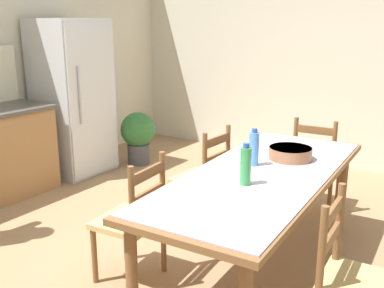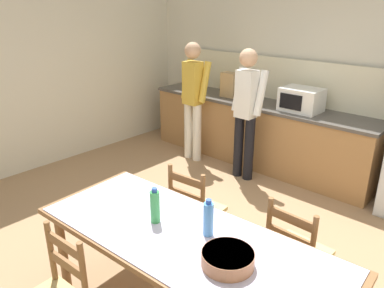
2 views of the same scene
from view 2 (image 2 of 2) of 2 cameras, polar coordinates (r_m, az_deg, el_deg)
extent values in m
plane|color=#9E7A56|center=(3.65, 2.80, -17.44)|extent=(8.32, 8.32, 0.00)
cube|color=beige|center=(5.26, 22.30, 10.55)|extent=(6.52, 0.12, 2.90)
cube|color=beige|center=(5.58, -24.07, 10.82)|extent=(0.12, 5.20, 2.90)
cube|color=#9E7042|center=(5.56, 9.69, 1.54)|extent=(3.43, 0.62, 0.88)
cube|color=#4C4742|center=(5.43, 9.99, 6.14)|extent=(3.47, 0.66, 0.04)
cube|color=#B7BCC1|center=(5.86, 3.62, 7.56)|extent=(0.52, 0.38, 0.02)
cube|color=beige|center=(5.62, 11.94, 9.85)|extent=(3.43, 0.03, 0.60)
cube|color=white|center=(5.06, 16.35, 6.50)|extent=(0.50, 0.38, 0.30)
cube|color=black|center=(4.91, 14.78, 6.24)|extent=(0.30, 0.01, 0.19)
cube|color=tan|center=(5.63, 5.76, 8.96)|extent=(0.24, 0.16, 0.36)
cylinder|color=brown|center=(3.32, -19.09, -15.21)|extent=(0.07, 0.07, 0.73)
cylinder|color=brown|center=(3.64, -9.95, -10.80)|extent=(0.07, 0.07, 0.73)
cube|color=brown|center=(2.62, -1.05, -14.31)|extent=(2.28, 1.01, 0.04)
cube|color=#B7B2CC|center=(2.61, -1.05, -13.88)|extent=(2.19, 0.96, 0.01)
cylinder|color=green|center=(2.70, -5.66, -9.52)|extent=(0.07, 0.07, 0.24)
cylinder|color=#2D51B2|center=(2.64, -5.76, -6.99)|extent=(0.04, 0.04, 0.03)
cylinder|color=#4C8ED6|center=(2.55, 2.51, -11.40)|extent=(0.07, 0.07, 0.24)
cylinder|color=#2D51B2|center=(2.48, 2.56, -8.77)|extent=(0.04, 0.04, 0.03)
cylinder|color=#9E6642|center=(2.35, 5.47, -17.00)|extent=(0.32, 0.32, 0.09)
cylinder|color=#9E6642|center=(2.33, 5.50, -16.32)|extent=(0.31, 0.31, 0.02)
cylinder|color=brown|center=(3.35, 19.80, -18.39)|extent=(0.04, 0.04, 0.41)
cylinder|color=brown|center=(3.47, 14.25, -16.20)|extent=(0.04, 0.04, 0.41)
cylinder|color=brown|center=(3.23, 10.98, -19.04)|extent=(0.04, 0.04, 0.41)
cube|color=tan|center=(3.15, 15.88, -15.59)|extent=(0.43, 0.41, 0.04)
cylinder|color=brown|center=(2.82, 17.93, -14.42)|extent=(0.04, 0.04, 0.46)
cylinder|color=brown|center=(2.95, 11.62, -11.94)|extent=(0.04, 0.04, 0.46)
cube|color=brown|center=(2.81, 14.93, -10.99)|extent=(0.36, 0.04, 0.07)
cube|color=brown|center=(2.89, 14.64, -13.55)|extent=(0.36, 0.04, 0.07)
cylinder|color=brown|center=(3.72, 4.71, -12.73)|extent=(0.04, 0.04, 0.41)
cylinder|color=brown|center=(3.89, 0.17, -10.99)|extent=(0.04, 0.04, 0.41)
cylinder|color=brown|center=(3.49, 1.57, -15.24)|extent=(0.04, 0.04, 0.41)
cylinder|color=brown|center=(3.67, -3.12, -13.21)|extent=(0.04, 0.04, 0.41)
cube|color=tan|center=(3.56, 0.84, -10.00)|extent=(0.45, 0.44, 0.04)
cylinder|color=brown|center=(3.23, 1.65, -8.43)|extent=(0.04, 0.04, 0.46)
cylinder|color=brown|center=(3.42, -3.28, -6.62)|extent=(0.04, 0.04, 0.46)
cube|color=brown|center=(3.26, -0.90, -5.52)|extent=(0.36, 0.06, 0.07)
cube|color=brown|center=(3.33, -0.89, -7.85)|extent=(0.36, 0.06, 0.07)
cylinder|color=brown|center=(2.80, -20.69, -15.00)|extent=(0.04, 0.04, 0.46)
cylinder|color=brown|center=(2.55, -16.23, -18.44)|extent=(0.04, 0.04, 0.46)
cube|color=brown|center=(2.60, -18.92, -14.38)|extent=(0.36, 0.05, 0.07)
cube|color=brown|center=(2.69, -18.53, -17.04)|extent=(0.36, 0.05, 0.07)
cylinder|color=silver|center=(5.66, -0.54, 2.09)|extent=(0.13, 0.13, 0.86)
cylinder|color=silver|center=(5.56, 0.75, 1.71)|extent=(0.13, 0.13, 0.86)
cube|color=gold|center=(5.41, 0.10, 9.28)|extent=(0.24, 0.20, 0.61)
sphere|color=tan|center=(5.34, 0.11, 14.07)|extent=(0.23, 0.23, 0.23)
cylinder|color=gold|center=(5.57, -0.72, 9.89)|extent=(0.10, 0.23, 0.58)
cylinder|color=gold|center=(5.35, 1.97, 9.41)|extent=(0.10, 0.23, 0.58)
cylinder|color=black|center=(5.09, 7.10, -0.32)|extent=(0.13, 0.13, 0.86)
cylinder|color=black|center=(5.00, 8.67, -0.80)|extent=(0.13, 0.13, 0.86)
cube|color=white|center=(4.83, 8.31, 7.53)|extent=(0.24, 0.20, 0.61)
sphere|color=tan|center=(4.75, 8.60, 12.86)|extent=(0.23, 0.23, 0.23)
cylinder|color=white|center=(4.97, 7.17, 8.29)|extent=(0.10, 0.23, 0.58)
cylinder|color=white|center=(4.79, 10.47, 7.62)|extent=(0.10, 0.23, 0.58)
camera|label=1|loc=(4.20, -43.39, 8.61)|focal=42.00mm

